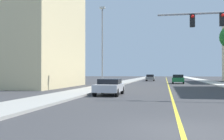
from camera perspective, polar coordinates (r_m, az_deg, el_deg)
ground at (r=50.57m, az=11.86°, el=-2.68°), size 192.00×192.00×0.00m
sidewalk_left at (r=51.12m, az=2.80°, el=-2.58°), size 3.07×168.00×0.15m
sidewalk_right at (r=51.28m, az=20.88°, el=-2.54°), size 3.07×168.00×0.15m
lane_marking_center at (r=50.57m, az=11.86°, el=-2.67°), size 0.16×144.00×0.01m
building_left_near at (r=38.05m, az=-21.00°, el=9.93°), size 16.08×14.72×17.51m
street_lamp at (r=28.26m, az=-2.09°, el=5.72°), size 0.56×0.28×8.70m
car_green at (r=46.23m, az=14.04°, el=-1.87°), size 2.12×4.10×1.54m
car_gray at (r=60.44m, az=8.23°, el=-1.64°), size 1.89×4.50×1.47m
car_silver at (r=21.46m, az=-0.57°, el=-3.58°), size 1.96×3.99×1.31m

